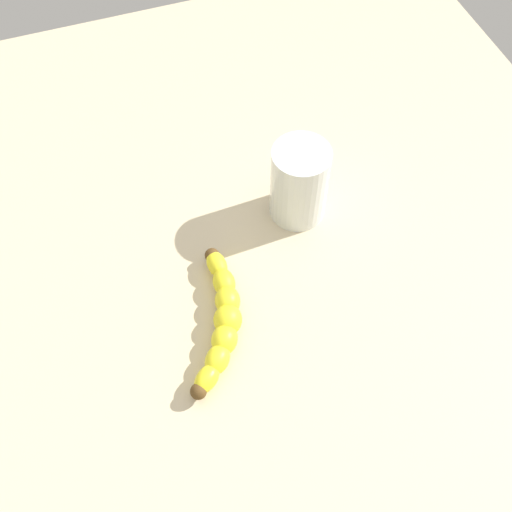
# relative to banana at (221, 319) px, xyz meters

# --- Properties ---
(wooden_tabletop) EXTENTS (1.20, 1.20, 0.03)m
(wooden_tabletop) POSITION_rel_banana_xyz_m (-0.04, -0.08, -0.03)
(wooden_tabletop) COLOR beige
(wooden_tabletop) RESTS_ON ground
(banana) EXTENTS (0.10, 0.20, 0.04)m
(banana) POSITION_rel_banana_xyz_m (0.00, 0.00, 0.00)
(banana) COLOR yellow
(banana) RESTS_ON wooden_tabletop
(smoothie_glass) EXTENTS (0.08, 0.08, 0.12)m
(smoothie_glass) POSITION_rel_banana_xyz_m (-0.16, -0.14, 0.04)
(smoothie_glass) COLOR silver
(smoothie_glass) RESTS_ON wooden_tabletop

